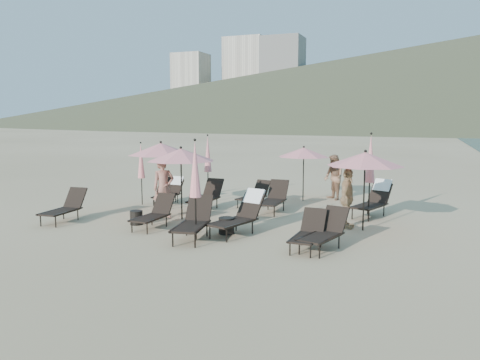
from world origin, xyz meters
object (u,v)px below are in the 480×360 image
at_px(lounger_11, 374,199).
at_px(lounger_3, 240,214).
at_px(umbrella_open_1, 181,155).
at_px(beachgoer_c, 347,198).
at_px(lounger_1, 154,213).
at_px(lounger_10, 274,198).
at_px(umbrella_closed_0, 195,170).
at_px(side_table_1, 226,226).
at_px(lounger_0, 65,207).
at_px(lounger_5, 325,231).
at_px(lounger_2, 194,220).
at_px(beachgoer_a, 164,188).
at_px(lounger_9, 254,195).
at_px(lounger_6, 170,191).
at_px(umbrella_open_2, 365,159).
at_px(umbrella_closed_1, 370,159).
at_px(beachgoer_b, 334,177).
at_px(umbrella_closed_2, 141,161).
at_px(lounger_4, 309,232).
at_px(umbrella_closed_3, 208,154).
at_px(umbrella_open_0, 161,149).
at_px(umbrella_open_3, 304,152).
at_px(lounger_7, 167,192).
at_px(lounger_8, 207,196).
at_px(side_table_0, 136,218).

bearing_deg(lounger_11, lounger_3, -110.72).
xyz_separation_m(umbrella_open_1, beachgoer_c, (5.05, 0.71, -1.18)).
bearing_deg(lounger_1, lounger_10, 55.68).
relative_size(umbrella_closed_0, side_table_1, 5.86).
bearing_deg(lounger_0, umbrella_closed_0, -10.72).
xyz_separation_m(lounger_5, umbrella_open_1, (-4.91, 1.76, 1.60)).
distance_m(lounger_10, beachgoer_c, 3.11).
distance_m(lounger_1, lounger_11, 7.12).
height_order(lounger_1, lounger_3, lounger_3).
relative_size(lounger_2, beachgoer_a, 1.01).
bearing_deg(umbrella_closed_0, lounger_9, 92.19).
distance_m(umbrella_open_1, side_table_1, 3.00).
distance_m(lounger_6, umbrella_open_2, 7.76).
distance_m(beachgoer_a, beachgoer_c, 5.74).
bearing_deg(lounger_9, lounger_3, -62.52).
height_order(lounger_3, umbrella_closed_1, umbrella_closed_1).
distance_m(lounger_3, side_table_1, 0.51).
xyz_separation_m(lounger_1, beachgoer_a, (-0.45, 1.30, 0.53)).
distance_m(lounger_3, beachgoer_c, 3.19).
bearing_deg(side_table_1, umbrella_open_2, 27.04).
xyz_separation_m(umbrella_closed_0, beachgoer_c, (3.49, 2.83, -0.98)).
xyz_separation_m(lounger_0, side_table_1, (5.29, 0.38, -0.23)).
bearing_deg(lounger_0, beachgoer_b, 40.18).
relative_size(umbrella_open_1, umbrella_closed_2, 1.00).
bearing_deg(lounger_5, beachgoer_c, 101.69).
distance_m(lounger_3, lounger_4, 2.28).
distance_m(umbrella_open_2, umbrella_closed_3, 7.09).
xyz_separation_m(lounger_2, umbrella_open_0, (-2.77, 3.03, 1.65)).
relative_size(lounger_4, umbrella_closed_3, 0.62).
bearing_deg(beachgoer_c, lounger_1, 113.31).
bearing_deg(umbrella_open_0, umbrella_closed_3, 79.52).
bearing_deg(lounger_5, lounger_9, 141.64).
bearing_deg(lounger_5, lounger_3, 179.33).
distance_m(umbrella_open_0, umbrella_open_3, 5.53).
height_order(lounger_5, lounger_10, lounger_10).
bearing_deg(umbrella_open_1, umbrella_open_2, 5.90).
bearing_deg(lounger_9, lounger_7, -155.40).
distance_m(lounger_3, umbrella_closed_1, 4.69).
bearing_deg(umbrella_open_0, lounger_0, -126.55).
xyz_separation_m(umbrella_open_3, side_table_1, (-0.72, -5.91, -1.67)).
bearing_deg(lounger_5, umbrella_open_1, 175.43).
height_order(lounger_0, lounger_8, lounger_8).
height_order(lounger_11, umbrella_open_2, umbrella_open_2).
xyz_separation_m(lounger_10, umbrella_open_2, (3.19, -1.64, 1.57)).
relative_size(lounger_3, umbrella_open_3, 0.93).
bearing_deg(lounger_1, lounger_7, 116.41).
distance_m(lounger_3, lounger_5, 2.59).
bearing_deg(umbrella_closed_2, side_table_0, -59.74).
relative_size(lounger_1, lounger_2, 0.84).
bearing_deg(lounger_7, beachgoer_a, -73.69).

